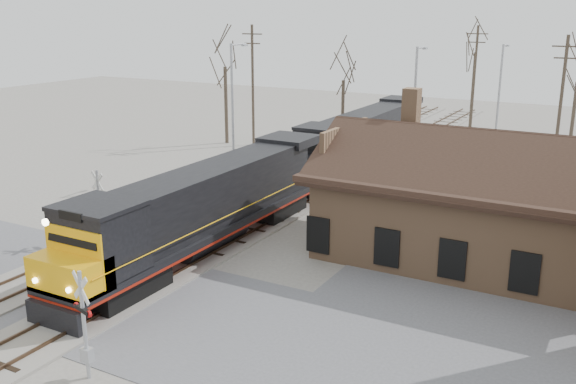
# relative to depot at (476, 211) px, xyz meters

# --- Properties ---
(ground) EXTENTS (140.00, 140.00, 0.00)m
(ground) POSITION_rel_depot_xyz_m (-11.99, -12.00, -2.41)
(ground) COLOR #9C978D
(ground) RESTS_ON ground
(road) EXTENTS (60.00, 9.00, 0.03)m
(road) POSITION_rel_depot_xyz_m (-11.99, -12.00, -2.39)
(road) COLOR #59595D
(road) RESTS_ON ground
(track_main) EXTENTS (3.40, 90.00, 0.24)m
(track_main) POSITION_rel_depot_xyz_m (-11.99, 3.00, -2.34)
(track_main) COLOR #9C978D
(track_main) RESTS_ON ground
(track_siding) EXTENTS (3.40, 90.00, 0.24)m
(track_siding) POSITION_rel_depot_xyz_m (-16.49, 3.00, -2.34)
(track_siding) COLOR #9C978D
(track_siding) RESTS_ON ground
(depot) EXTENTS (15.20, 9.31, 7.90)m
(depot) POSITION_rel_depot_xyz_m (0.00, 0.00, 0.00)
(depot) COLOR #986F4E
(depot) RESTS_ON ground
(locomotive_lead) EXTENTS (2.97, 19.90, 4.42)m
(locomotive_lead) POSITION_rel_depot_xyz_m (-11.99, -5.99, -0.09)
(locomotive_lead) COLOR black
(locomotive_lead) RESTS_ON ground
(locomotive_trailing) EXTENTS (2.97, 19.90, 4.18)m
(locomotive_trailing) POSITION_rel_depot_xyz_m (-11.99, 14.19, -0.09)
(locomotive_trailing) COLOR black
(locomotive_trailing) RESTS_ON ground
(crossbuck_near) EXTENTS (1.06, 0.39, 3.80)m
(crossbuck_near) POSITION_rel_depot_xyz_m (-8.48, -17.00, -0.61)
(crossbuck_near) COLOR #A5A8AD
(crossbuck_near) RESTS_ON ground
(crossbuck_far) EXTENTS (1.10, 0.33, 3.90)m
(crossbuck_far) POSITION_rel_depot_xyz_m (-17.46, -7.29, -0.57)
(crossbuck_far) COLOR #A5A8AD
(crossbuck_far) RESTS_ON ground
(streetlight_a) EXTENTS (0.25, 2.04, 9.57)m
(streetlight_a) POSITION_rel_depot_xyz_m (-18.34, 6.59, 2.92)
(streetlight_a) COLOR #A5A8AD
(streetlight_a) RESTS_ON ground
(streetlight_b) EXTENTS (0.25, 2.04, 9.46)m
(streetlight_b) POSITION_rel_depot_xyz_m (-6.85, 10.99, 2.86)
(streetlight_b) COLOR #A5A8AD
(streetlight_b) RESTS_ON ground
(streetlight_c) EXTENTS (0.25, 2.04, 9.18)m
(streetlight_c) POSITION_rel_depot_xyz_m (-3.71, 22.62, 2.72)
(streetlight_c) COLOR #A5A8AD
(streetlight_c) RESTS_ON ground
(utility_pole_a) EXTENTS (2.00, 0.24, 10.54)m
(utility_pole_a) POSITION_rel_depot_xyz_m (-24.02, 18.18, 3.09)
(utility_pole_a) COLOR #382D23
(utility_pole_a) RESTS_ON ground
(utility_pole_b) EXTENTS (2.00, 0.24, 10.34)m
(utility_pole_b) POSITION_rel_depot_xyz_m (-8.42, 34.11, 2.99)
(utility_pole_b) COLOR #382D23
(utility_pole_b) RESTS_ON ground
(utility_pole_c) EXTENTS (2.00, 0.24, 10.09)m
(utility_pole_c) POSITION_rel_depot_xyz_m (1.23, 19.13, 2.87)
(utility_pole_c) COLOR #382D23
(utility_pole_c) RESTS_ON ground
(tree_a) EXTENTS (4.59, 4.59, 11.24)m
(tree_a) POSITION_rel_depot_xyz_m (-26.57, 17.65, 5.60)
(tree_a) COLOR #382D23
(tree_a) RESTS_ON ground
(tree_b) EXTENTS (3.73, 3.73, 9.15)m
(tree_b) POSITION_rel_depot_xyz_m (-17.70, 23.57, 4.10)
(tree_b) COLOR #382D23
(tree_b) RESTS_ON ground
(tree_c) EXTENTS (5.07, 5.07, 12.43)m
(tree_c) POSITION_rel_depot_xyz_m (-9.15, 37.02, 6.45)
(tree_c) COLOR #382D23
(tree_c) RESTS_ON ground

